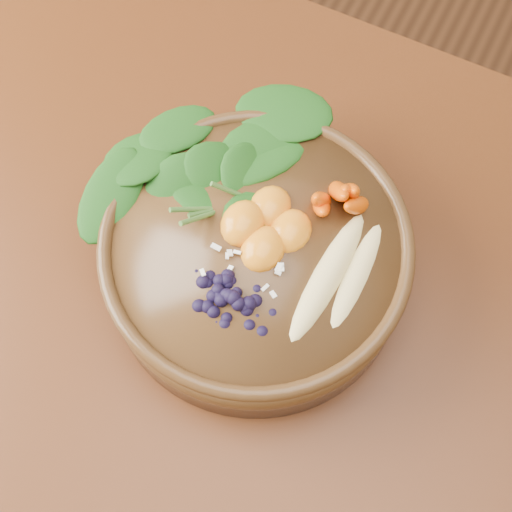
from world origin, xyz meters
TOP-DOWN VIEW (x-y plane):
  - ground at (0.00, 0.00)m, footprint 4.00×4.00m
  - dining_table at (0.00, 0.00)m, footprint 1.60×0.90m
  - stoneware_bowl at (-0.24, 0.06)m, footprint 0.33×0.33m
  - kale_heap at (-0.29, 0.12)m, footprint 0.21×0.19m
  - carrot_cluster at (-0.18, 0.15)m, footprint 0.07×0.07m
  - banana_halves at (-0.15, 0.07)m, footprint 0.06×0.18m
  - mandarin_cluster at (-0.24, 0.08)m, footprint 0.10×0.10m
  - blueberry_pile at (-0.24, -0.01)m, footprint 0.15×0.11m
  - coconut_flakes at (-0.24, 0.04)m, footprint 0.10×0.08m

SIDE VIEW (x-z plane):
  - ground at x=0.00m, z-range 0.00..0.00m
  - dining_table at x=0.00m, z-range 0.28..1.03m
  - stoneware_bowl at x=-0.24m, z-range 0.75..0.84m
  - coconut_flakes at x=-0.24m, z-range 0.84..0.85m
  - banana_halves at x=-0.15m, z-range 0.84..0.87m
  - mandarin_cluster at x=-0.24m, z-range 0.84..0.87m
  - blueberry_pile at x=-0.24m, z-range 0.84..0.88m
  - kale_heap at x=-0.29m, z-range 0.84..0.89m
  - carrot_cluster at x=-0.18m, z-range 0.84..0.93m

